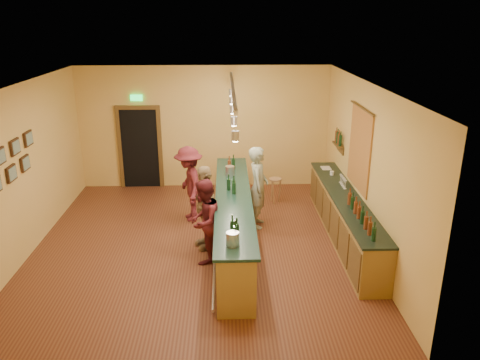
{
  "coord_description": "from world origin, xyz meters",
  "views": [
    {
      "loc": [
        0.55,
        -8.51,
        4.37
      ],
      "look_at": [
        0.83,
        0.2,
        1.3
      ],
      "focal_mm": 35.0,
      "sensor_mm": 36.0,
      "label": 1
    }
  ],
  "objects_px": {
    "tasting_bar": "(233,216)",
    "customer_a": "(204,221)",
    "bartender": "(258,187)",
    "bar_stool": "(275,184)",
    "customer_b": "(205,207)",
    "back_counter": "(344,217)",
    "customer_c": "(189,184)"
  },
  "relations": [
    {
      "from": "back_counter",
      "to": "customer_a",
      "type": "relative_size",
      "value": 2.84
    },
    {
      "from": "bar_stool",
      "to": "customer_b",
      "type": "bearing_deg",
      "value": -125.17
    },
    {
      "from": "customer_a",
      "to": "customer_b",
      "type": "xyz_separation_m",
      "value": [
        -0.0,
        0.57,
        0.05
      ]
    },
    {
      "from": "customer_b",
      "to": "customer_c",
      "type": "height_order",
      "value": "customer_b"
    },
    {
      "from": "back_counter",
      "to": "tasting_bar",
      "type": "relative_size",
      "value": 0.89
    },
    {
      "from": "tasting_bar",
      "to": "customer_b",
      "type": "relative_size",
      "value": 3.01
    },
    {
      "from": "back_counter",
      "to": "bar_stool",
      "type": "bearing_deg",
      "value": 120.92
    },
    {
      "from": "customer_a",
      "to": "customer_b",
      "type": "relative_size",
      "value": 0.95
    },
    {
      "from": "customer_c",
      "to": "bar_stool",
      "type": "relative_size",
      "value": 2.72
    },
    {
      "from": "tasting_bar",
      "to": "customer_a",
      "type": "height_order",
      "value": "customer_a"
    },
    {
      "from": "customer_b",
      "to": "back_counter",
      "type": "bearing_deg",
      "value": 74.89
    },
    {
      "from": "tasting_bar",
      "to": "bartender",
      "type": "height_order",
      "value": "bartender"
    },
    {
      "from": "customer_b",
      "to": "bar_stool",
      "type": "height_order",
      "value": "customer_b"
    },
    {
      "from": "back_counter",
      "to": "bar_stool",
      "type": "distance_m",
      "value": 2.36
    },
    {
      "from": "bar_stool",
      "to": "bartender",
      "type": "bearing_deg",
      "value": -111.18
    },
    {
      "from": "tasting_bar",
      "to": "bar_stool",
      "type": "height_order",
      "value": "tasting_bar"
    },
    {
      "from": "back_counter",
      "to": "customer_b",
      "type": "height_order",
      "value": "customer_b"
    },
    {
      "from": "bartender",
      "to": "customer_a",
      "type": "distance_m",
      "value": 1.89
    },
    {
      "from": "bar_stool",
      "to": "back_counter",
      "type": "bearing_deg",
      "value": -59.08
    },
    {
      "from": "customer_a",
      "to": "customer_b",
      "type": "bearing_deg",
      "value": -161.7
    },
    {
      "from": "tasting_bar",
      "to": "bartender",
      "type": "relative_size",
      "value": 2.85
    },
    {
      "from": "bartender",
      "to": "customer_b",
      "type": "bearing_deg",
      "value": 138.18
    },
    {
      "from": "customer_b",
      "to": "bar_stool",
      "type": "distance_m",
      "value": 2.83
    },
    {
      "from": "customer_a",
      "to": "bartender",
      "type": "bearing_deg",
      "value": 162.57
    },
    {
      "from": "customer_b",
      "to": "customer_c",
      "type": "distance_m",
      "value": 1.42
    },
    {
      "from": "tasting_bar",
      "to": "customer_a",
      "type": "distance_m",
      "value": 0.88
    },
    {
      "from": "tasting_bar",
      "to": "bartender",
      "type": "bearing_deg",
      "value": 57.8
    },
    {
      "from": "tasting_bar",
      "to": "customer_a",
      "type": "xyz_separation_m",
      "value": [
        -0.55,
        -0.65,
        0.2
      ]
    },
    {
      "from": "back_counter",
      "to": "tasting_bar",
      "type": "height_order",
      "value": "tasting_bar"
    },
    {
      "from": "bartender",
      "to": "tasting_bar",
      "type": "bearing_deg",
      "value": 154.73
    },
    {
      "from": "customer_a",
      "to": "tasting_bar",
      "type": "bearing_deg",
      "value": 158.31
    },
    {
      "from": "bartender",
      "to": "customer_c",
      "type": "distance_m",
      "value": 1.56
    }
  ]
}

